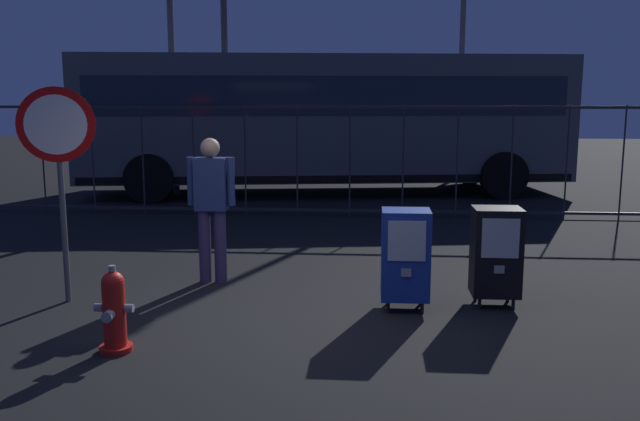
# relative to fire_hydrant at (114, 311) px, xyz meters

# --- Properties ---
(ground_plane) EXTENTS (60.00, 60.00, 0.00)m
(ground_plane) POSITION_rel_fire_hydrant_xyz_m (1.28, 0.75, -0.35)
(ground_plane) COLOR black
(fire_hydrant) EXTENTS (0.33, 0.32, 0.75)m
(fire_hydrant) POSITION_rel_fire_hydrant_xyz_m (0.00, 0.00, 0.00)
(fire_hydrant) COLOR red
(fire_hydrant) RESTS_ON ground_plane
(newspaper_box_primary) EXTENTS (0.48, 0.42, 1.02)m
(newspaper_box_primary) POSITION_rel_fire_hydrant_xyz_m (2.49, 1.34, 0.22)
(newspaper_box_primary) COLOR black
(newspaper_box_primary) RESTS_ON ground_plane
(newspaper_box_secondary) EXTENTS (0.48, 0.42, 1.02)m
(newspaper_box_secondary) POSITION_rel_fire_hydrant_xyz_m (3.42, 1.53, 0.22)
(newspaper_box_secondary) COLOR black
(newspaper_box_secondary) RESTS_ON ground_plane
(stop_sign) EXTENTS (0.71, 0.31, 2.23)m
(stop_sign) POSITION_rel_fire_hydrant_xyz_m (-1.03, 1.33, 1.25)
(stop_sign) COLOR #4C4F54
(stop_sign) RESTS_ON ground_plane
(pedestrian) EXTENTS (0.55, 0.22, 1.67)m
(pedestrian) POSITION_rel_fire_hydrant_xyz_m (0.32, 2.19, 0.60)
(pedestrian) COLOR #382D51
(pedestrian) RESTS_ON ground_plane
(fence_barrier) EXTENTS (18.03, 0.04, 2.00)m
(fence_barrier) POSITION_rel_fire_hydrant_xyz_m (1.28, 6.72, 0.67)
(fence_barrier) COLOR #2D2D33
(fence_barrier) RESTS_ON ground_plane
(bus_near) EXTENTS (10.75, 4.00, 3.00)m
(bus_near) POSITION_rel_fire_hydrant_xyz_m (1.11, 9.72, 1.36)
(bus_near) COLOR #4C5156
(bus_near) RESTS_ON ground_plane
(street_light_far_left) EXTENTS (0.32, 0.32, 7.98)m
(street_light_far_left) POSITION_rel_fire_hydrant_xyz_m (4.44, 12.66, 4.21)
(street_light_far_left) COLOR #4C4F54
(street_light_far_left) RESTS_ON ground_plane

